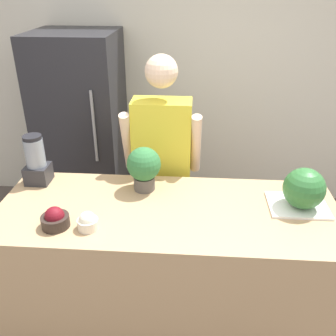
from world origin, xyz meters
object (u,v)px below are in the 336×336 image
Objects in this scene: person at (162,169)px; watermelon at (304,188)px; bowl_cherries at (55,219)px; blender at (36,162)px; potted_plant at (144,167)px; bowl_cream at (88,222)px; refrigerator at (83,130)px.

person is 7.01× the size of watermelon.
blender is (-0.28, 0.48, 0.10)m from bowl_cherries.
potted_plant reaches higher than watermelon.
potted_plant is at bearing -3.47° from blender.
person reaches higher than blender.
watermelon is at bearing 11.53° from bowl_cherries.
blender reaches higher than watermelon.
bowl_cream is (-1.20, -0.29, -0.09)m from watermelon.
bowl_cherries is at bearing -168.47° from watermelon.
watermelon is 1.58× the size of bowl_cherries.
bowl_cherries is 0.46× the size of blender.
bowl_cream is (0.18, -0.01, -0.00)m from bowl_cherries.
refrigerator is 15.19× the size of bowl_cream.
blender reaches higher than bowl_cream.
refrigerator is 1.08m from blender.
person is (0.80, -0.74, 0.00)m from refrigerator.
refrigerator is at bearing 106.86° from bowl_cream.
potted_plant is at bearing -102.59° from person.
blender is (-0.46, 0.49, 0.11)m from bowl_cream.
watermelon is 0.73× the size of blender.
refrigerator is 1.57m from bowl_cherries.
watermelon is 1.41m from bowl_cherries.
blender is (0.01, -1.06, 0.19)m from refrigerator.
bowl_cream is (0.47, -1.55, 0.09)m from refrigerator.
refrigerator is 5.23× the size of blender.
refrigerator reaches higher than potted_plant.
blender is at bearing -89.53° from refrigerator.
bowl_cherries is 1.34× the size of bowl_cream.
bowl_cream is 0.34× the size of blender.
refrigerator is 1.33m from potted_plant.
blender is 1.15× the size of potted_plant.
bowl_cream is at bearing -112.30° from person.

